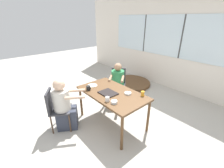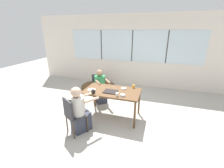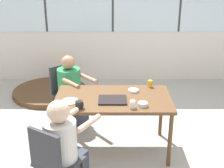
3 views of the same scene
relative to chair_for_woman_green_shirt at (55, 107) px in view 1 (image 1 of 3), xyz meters
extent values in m
plane|color=#B2ADA3|center=(0.60, 0.96, -0.52)|extent=(16.00, 16.00, 0.00)
cube|color=silver|center=(0.60, 3.59, 0.88)|extent=(8.40, 0.06, 2.80)
cube|color=silver|center=(0.60, 3.55, 1.09)|extent=(5.20, 0.02, 1.19)
cube|color=#333333|center=(-0.70, 3.55, 1.09)|extent=(0.04, 0.01, 1.19)
cube|color=#333333|center=(0.60, 3.55, 1.09)|extent=(0.04, 0.01, 1.19)
cube|color=brown|center=(0.60, 0.96, 0.21)|extent=(1.44, 0.82, 0.04)
cylinder|color=brown|center=(-0.07, 0.60, -0.16)|extent=(0.05, 0.05, 0.71)
cylinder|color=brown|center=(1.27, 0.60, -0.16)|extent=(0.05, 0.05, 0.71)
cylinder|color=brown|center=(-0.07, 1.31, -0.16)|extent=(0.05, 0.05, 0.71)
cylinder|color=brown|center=(1.27, 1.31, -0.16)|extent=(0.05, 0.05, 0.71)
cube|color=#333338|center=(0.05, 0.08, -0.08)|extent=(0.55, 0.55, 0.03)
cube|color=#333338|center=(-0.05, -0.07, 0.14)|extent=(0.34, 0.23, 0.42)
cylinder|color=#4C3828|center=(0.00, 0.31, -0.31)|extent=(0.03, 0.03, 0.42)
cylinder|color=#4C3828|center=(0.28, 0.13, -0.31)|extent=(0.03, 0.03, 0.42)
cylinder|color=#4C3828|center=(-0.19, 0.02, -0.31)|extent=(0.03, 0.03, 0.42)
cylinder|color=#4C3828|center=(0.10, -0.16, -0.31)|extent=(0.03, 0.03, 0.42)
cube|color=#333338|center=(-0.07, 1.75, -0.08)|extent=(0.56, 0.56, 0.03)
cube|color=#333338|center=(-0.19, 1.88, 0.14)|extent=(0.31, 0.27, 0.42)
cylinder|color=#4C3828|center=(0.17, 1.73, -0.31)|extent=(0.03, 0.03, 0.42)
cylinder|color=#4C3828|center=(-0.09, 1.51, -0.31)|extent=(0.03, 0.03, 0.42)
cylinder|color=#4C3828|center=(-0.06, 1.99, -0.31)|extent=(0.03, 0.03, 0.42)
cylinder|color=#4C3828|center=(-0.31, 1.76, -0.31)|extent=(0.03, 0.03, 0.42)
cube|color=#333847|center=(0.11, 0.17, -0.29)|extent=(0.47, 0.50, 0.44)
cylinder|color=beige|center=(0.07, 0.11, 0.14)|extent=(0.33, 0.33, 0.42)
sphere|color=#DBB293|center=(0.07, 0.11, 0.46)|extent=(0.22, 0.22, 0.22)
cylinder|color=#DBB293|center=(0.09, 0.43, 0.25)|extent=(0.25, 0.34, 0.06)
cylinder|color=#DBB293|center=(0.35, 0.27, 0.25)|extent=(0.25, 0.34, 0.06)
cube|color=#333847|center=(0.00, 1.66, -0.29)|extent=(0.49, 0.50, 0.44)
cylinder|color=#2D844C|center=(-0.05, 1.72, 0.14)|extent=(0.33, 0.33, 0.42)
sphere|color=#A37A5B|center=(-0.05, 1.72, 0.44)|extent=(0.20, 0.20, 0.20)
cylinder|color=#A37A5B|center=(0.25, 1.60, 0.24)|extent=(0.28, 0.32, 0.06)
cylinder|color=#A37A5B|center=(0.02, 1.40, 0.24)|extent=(0.28, 0.32, 0.06)
cube|color=black|center=(0.59, 0.86, 0.24)|extent=(0.34, 0.28, 0.02)
cylinder|color=black|center=(0.21, 0.65, 0.28)|extent=(0.09, 0.09, 0.09)
torus|color=black|center=(0.25, 0.65, 0.28)|extent=(0.01, 0.06, 0.06)
cylinder|color=gold|center=(1.10, 1.30, 0.28)|extent=(0.06, 0.06, 0.09)
cube|color=silver|center=(0.82, 0.66, 0.28)|extent=(0.06, 0.06, 0.09)
cylinder|color=white|center=(0.86, 1.14, 0.25)|extent=(0.13, 0.13, 0.03)
cylinder|color=silver|center=(0.94, 0.71, 0.25)|extent=(0.11, 0.11, 0.05)
cylinder|color=beige|center=(0.08, 0.84, 0.24)|extent=(0.21, 0.21, 0.01)
cylinder|color=brown|center=(-0.57, 2.78, -0.50)|extent=(1.36, 1.36, 0.03)
cylinder|color=brown|center=(-0.57, 2.78, -0.47)|extent=(1.37, 1.37, 0.03)
cylinder|color=brown|center=(-0.57, 2.78, -0.44)|extent=(1.36, 1.36, 0.03)
camera|label=1|loc=(2.63, -0.79, 1.60)|focal=24.00mm
camera|label=2|loc=(1.69, -2.43, 1.71)|focal=24.00mm
camera|label=3|loc=(0.59, -2.56, 1.81)|focal=50.00mm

